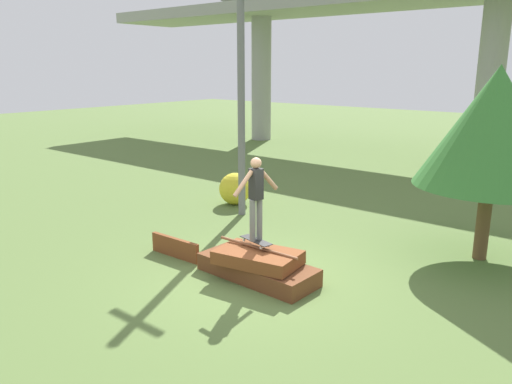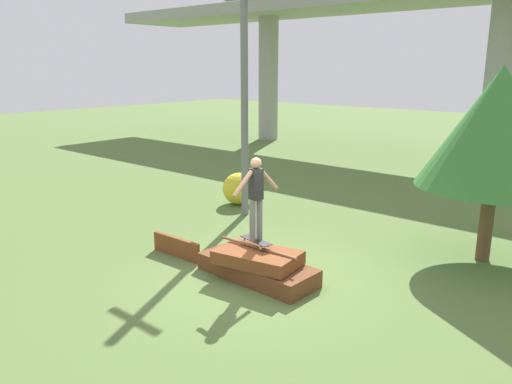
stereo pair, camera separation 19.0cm
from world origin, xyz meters
name	(u,v)px [view 2 (the right image)]	position (x,y,z in m)	size (l,w,h in m)	color
ground_plane	(257,277)	(0.00, 0.00, 0.00)	(80.00, 80.00, 0.00)	#567038
scrap_pile	(257,265)	(0.03, -0.03, 0.27)	(2.48, 1.18, 0.67)	brown
scrap_plank_loose	(176,247)	(-2.11, -0.28, 0.22)	(1.39, 0.12, 0.44)	brown
skateboard	(256,241)	(-0.09, 0.07, 0.74)	(0.82, 0.39, 0.09)	black
skater	(256,193)	(-0.09, 0.07, 1.71)	(0.32, 1.08, 1.66)	slate
highway_overpass	(507,5)	(0.00, 15.27, 6.43)	(44.00, 4.59, 7.35)	gray
utility_pole	(244,95)	(-3.11, 3.14, 3.36)	(1.30, 0.20, 6.47)	slate
tree_behind_left	(497,128)	(3.13, 3.90, 2.88)	(3.11, 3.11, 4.14)	brown
bush_yellow_flowering	(239,189)	(-3.97, 3.81, 0.49)	(0.97, 0.97, 0.97)	gold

